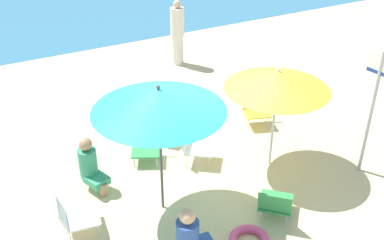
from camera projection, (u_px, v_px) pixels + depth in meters
ground_plane at (206, 172)px, 8.10m from camera, size 40.00×40.00×0.00m
umbrella_yellow at (278, 80)px, 7.51m from camera, size 1.69×1.69×1.82m
umbrella_teal at (159, 100)px, 6.40m from camera, size 1.86×1.86×2.08m
beach_chair_a at (74, 216)px, 6.75m from camera, size 0.63×0.57×0.54m
beach_chair_b at (256, 106)px, 9.34m from camera, size 0.62×0.64×0.71m
beach_chair_c at (146, 142)px, 8.33m from camera, size 0.67×0.70×0.64m
beach_chair_d at (193, 145)px, 8.21m from camera, size 0.74×0.72×0.60m
beach_chair_e at (275, 203)px, 6.99m from camera, size 0.76×0.77×0.59m
person_a at (90, 165)px, 7.52m from camera, size 0.41×0.53×0.92m
person_b at (177, 33)px, 11.62m from camera, size 0.34×0.34×1.61m
person_c at (191, 236)px, 6.18m from camera, size 0.55×0.34×0.90m
warning_sign at (374, 98)px, 7.46m from camera, size 0.10×0.45×2.16m
swim_ring at (249, 240)px, 6.65m from camera, size 0.57×0.57×0.12m
beach_bag at (166, 136)px, 8.77m from camera, size 0.34×0.34×0.34m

